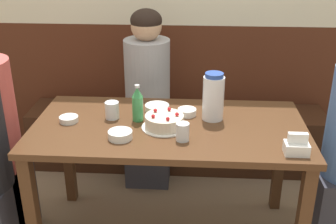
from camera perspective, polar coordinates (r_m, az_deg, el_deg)
name	(u,v)px	position (r m, az deg, el deg)	size (l,w,h in m)	color
bench_seat	(176,138)	(3.19, 1.07, -3.49)	(2.17, 0.38, 0.44)	#381E11
dining_table	(169,140)	(2.26, 0.13, -3.85)	(1.44, 0.73, 0.72)	#4C2D19
birthday_cake	(164,122)	(2.17, -0.49, -1.31)	(0.24, 0.24, 0.09)	white
water_pitcher	(213,97)	(2.25, 6.16, 2.05)	(0.11, 0.11, 0.26)	white
soju_bottle	(138,104)	(2.24, -4.14, 1.11)	(0.06, 0.06, 0.20)	#388E4C
napkin_holder	(297,146)	(2.01, 17.03, -4.47)	(0.11, 0.08, 0.11)	white
bowl_soup_white	(157,108)	(2.38, -1.49, 0.54)	(0.14, 0.14, 0.04)	white
bowl_rice_small	(120,135)	(2.08, -6.48, -3.09)	(0.12, 0.12, 0.04)	white
bowl_side_dish	(187,112)	(2.33, 2.58, 0.00)	(0.10, 0.10, 0.04)	white
bowl_sauce_shallow	(69,119)	(2.31, -13.30, -0.97)	(0.10, 0.10, 0.03)	white
glass_water_tall	(183,132)	(2.04, 1.99, -2.70)	(0.07, 0.07, 0.09)	silver
glass_tumbler_short	(112,110)	(2.30, -7.58, 0.24)	(0.08, 0.08, 0.09)	silver
person_grey_tee	(148,104)	(2.87, -2.74, 1.03)	(0.30, 0.34, 1.22)	#33333D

